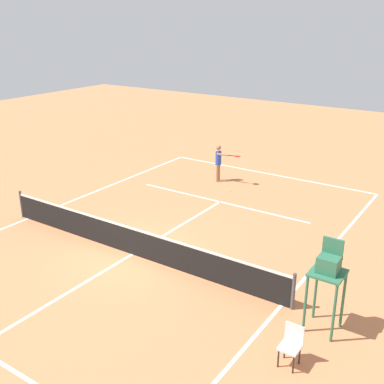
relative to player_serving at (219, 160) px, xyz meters
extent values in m
plane|color=#D37A4C|center=(-1.42, 7.90, -1.04)|extent=(60.00, 60.00, 0.00)
cube|color=white|center=(-1.42, -2.32, -1.03)|extent=(10.50, 0.10, 0.01)
cube|color=white|center=(-6.67, 7.90, -1.03)|extent=(0.10, 20.43, 0.01)
cube|color=white|center=(3.83, 7.90, -1.03)|extent=(0.10, 20.43, 0.01)
cube|color=white|center=(-1.42, 2.28, -1.03)|extent=(7.87, 0.10, 0.01)
cube|color=white|center=(-1.42, 7.90, -1.03)|extent=(0.10, 11.24, 0.01)
cylinder|color=#4C4C51|center=(-6.97, 7.90, -0.50)|extent=(0.10, 0.10, 1.07)
cylinder|color=#4C4C51|center=(4.13, 7.90, -0.50)|extent=(0.10, 0.10, 1.07)
cube|color=black|center=(-1.42, 7.90, -0.58)|extent=(11.10, 0.03, 0.91)
cube|color=white|center=(-1.42, 7.90, -0.11)|extent=(11.10, 0.04, 0.06)
cylinder|color=#9E704C|center=(0.07, -0.10, -0.63)|extent=(0.12, 0.12, 0.81)
cylinder|color=#9E704C|center=(0.04, 0.10, -0.63)|extent=(0.12, 0.12, 0.81)
cylinder|color=#2647B7|center=(0.05, 0.00, 0.09)|extent=(0.28, 0.28, 0.63)
sphere|color=#9E704C|center=(0.05, 0.00, 0.59)|extent=(0.23, 0.23, 0.23)
cylinder|color=#9E704C|center=(0.08, -0.18, 0.12)|extent=(0.09, 0.09, 0.56)
cylinder|color=#9E704C|center=(-0.26, 0.14, 0.33)|extent=(0.57, 0.18, 0.09)
cylinder|color=black|center=(-0.66, 0.07, 0.33)|extent=(0.26, 0.08, 0.04)
ellipsoid|color=red|center=(-0.95, 0.02, 0.33)|extent=(0.36, 0.33, 0.04)
sphere|color=#CCE033|center=(-1.07, 0.86, -1.00)|extent=(0.07, 0.07, 0.07)
cylinder|color=#2D6B4C|center=(-8.26, 8.64, -0.26)|extent=(0.07, 0.07, 1.55)
cylinder|color=#2D6B4C|center=(-7.56, 8.64, -0.26)|extent=(0.07, 0.07, 1.55)
cylinder|color=#2D6B4C|center=(-8.26, 7.94, -0.26)|extent=(0.07, 0.07, 1.55)
cylinder|color=#2D6B4C|center=(-7.56, 7.94, -0.26)|extent=(0.07, 0.07, 1.55)
cube|color=#2D6B4C|center=(-7.91, 8.29, 0.54)|extent=(0.80, 0.80, 0.06)
cube|color=#2D6B4C|center=(-7.91, 8.29, 0.77)|extent=(0.50, 0.44, 0.40)
cube|color=#2D6B4C|center=(-7.91, 8.09, 1.12)|extent=(0.50, 0.06, 0.50)
cylinder|color=#262626|center=(-7.93, 10.17, -0.81)|extent=(0.04, 0.04, 0.45)
cylinder|color=#262626|center=(-7.57, 10.17, -0.81)|extent=(0.04, 0.04, 0.45)
cylinder|color=#262626|center=(-7.93, 9.81, -0.81)|extent=(0.04, 0.04, 0.45)
cylinder|color=#262626|center=(-7.57, 9.81, -0.81)|extent=(0.04, 0.04, 0.45)
cube|color=silver|center=(-7.75, 9.99, -0.56)|extent=(0.44, 0.44, 0.06)
cube|color=silver|center=(-7.75, 9.77, -0.31)|extent=(0.44, 0.04, 0.44)
camera|label=1|loc=(-10.74, 18.30, 6.25)|focal=44.38mm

